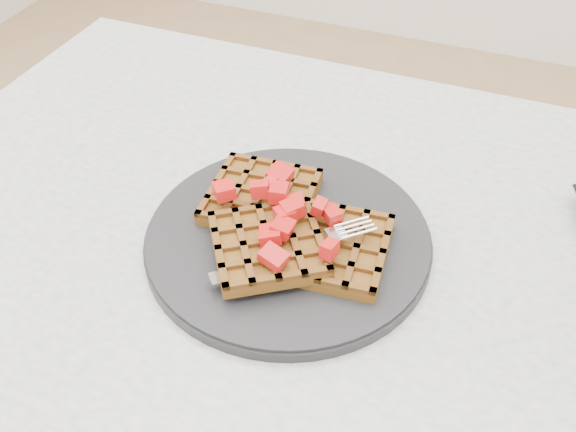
{
  "coord_description": "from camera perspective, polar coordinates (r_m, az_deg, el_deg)",
  "views": [
    {
      "loc": [
        0.06,
        -0.43,
        1.23
      ],
      "look_at": [
        -0.11,
        0.02,
        0.79
      ],
      "focal_mm": 40.0,
      "sensor_mm": 36.0,
      "label": 1
    }
  ],
  "objects": [
    {
      "name": "table",
      "position": [
        0.73,
        7.77,
        -11.95
      ],
      "size": [
        1.2,
        0.8,
        0.75
      ],
      "color": "silver",
      "rests_on": "ground"
    },
    {
      "name": "waffles",
      "position": [
        0.66,
        -0.11,
        -1.03
      ],
      "size": [
        0.22,
        0.21,
        0.03
      ],
      "color": "brown",
      "rests_on": "plate"
    },
    {
      "name": "plate",
      "position": [
        0.67,
        0.0,
        -2.01
      ],
      "size": [
        0.3,
        0.3,
        0.02
      ],
      "primitive_type": "cylinder",
      "color": "black",
      "rests_on": "table"
    },
    {
      "name": "strawberry_pile",
      "position": [
        0.64,
        0.0,
        0.92
      ],
      "size": [
        0.15,
        0.15,
        0.02
      ],
      "primitive_type": null,
      "color": "#A80002",
      "rests_on": "waffles"
    },
    {
      "name": "fork",
      "position": [
        0.63,
        1.57,
        -3.61
      ],
      "size": [
        0.15,
        0.14,
        0.02
      ],
      "primitive_type": null,
      "rotation": [
        0.0,
        0.0,
        -0.82
      ],
      "color": "silver",
      "rests_on": "plate"
    }
  ]
}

